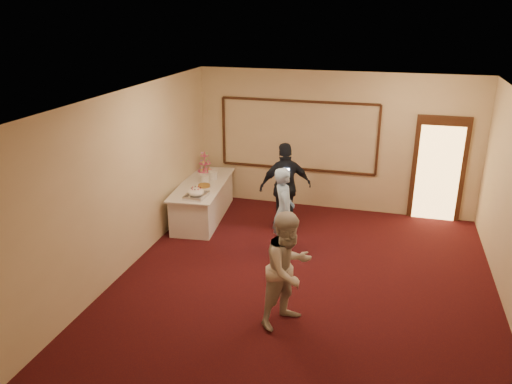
% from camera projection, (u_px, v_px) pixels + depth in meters
% --- Properties ---
extents(floor, '(7.00, 7.00, 0.00)m').
position_uv_depth(floor, '(303.00, 286.00, 8.03)').
color(floor, black).
rests_on(floor, ground).
extents(room_walls, '(6.04, 7.04, 3.02)m').
position_uv_depth(room_walls, '(307.00, 166.00, 7.33)').
color(room_walls, beige).
rests_on(room_walls, floor).
extents(wall_molding, '(3.45, 0.04, 1.55)m').
position_uv_depth(wall_molding, '(298.00, 136.00, 10.81)').
color(wall_molding, '#32190F').
rests_on(wall_molding, room_walls).
extents(doorway, '(1.05, 0.07, 2.20)m').
position_uv_depth(doorway, '(438.00, 170.00, 10.24)').
color(doorway, '#32190F').
rests_on(doorway, floor).
extents(buffet_table, '(1.13, 2.39, 0.77)m').
position_uv_depth(buffet_table, '(203.00, 200.00, 10.52)').
color(buffet_table, silver).
rests_on(buffet_table, floor).
extents(pavlova_tray, '(0.39, 0.55, 0.19)m').
position_uv_depth(pavlova_tray, '(196.00, 193.00, 9.58)').
color(pavlova_tray, '#ADAEB4').
rests_on(pavlova_tray, buffet_table).
extents(cupcake_stand, '(0.33, 0.33, 0.49)m').
position_uv_depth(cupcake_stand, '(205.00, 164.00, 11.10)').
color(cupcake_stand, '#E9518F').
rests_on(cupcake_stand, buffet_table).
extents(plate_stack_a, '(0.19, 0.19, 0.16)m').
position_uv_depth(plate_stack_a, '(205.00, 179.00, 10.43)').
color(plate_stack_a, white).
rests_on(plate_stack_a, buffet_table).
extents(plate_stack_b, '(0.21, 0.21, 0.17)m').
position_uv_depth(plate_stack_b, '(213.00, 175.00, 10.64)').
color(plate_stack_b, white).
rests_on(plate_stack_b, buffet_table).
extents(tart, '(0.28, 0.28, 0.06)m').
position_uv_depth(tart, '(204.00, 186.00, 10.16)').
color(tart, white).
rests_on(tart, buffet_table).
extents(man, '(0.57, 0.69, 1.61)m').
position_uv_depth(man, '(284.00, 211.00, 8.88)').
color(man, '#9AC2F4').
rests_on(man, floor).
extents(woman, '(0.98, 1.03, 1.67)m').
position_uv_depth(woman, '(288.00, 269.00, 6.83)').
color(woman, beige).
rests_on(woman, floor).
extents(guest, '(1.12, 0.85, 1.77)m').
position_uv_depth(guest, '(285.00, 187.00, 9.85)').
color(guest, black).
rests_on(guest, floor).
extents(camera_flash, '(0.08, 0.06, 0.05)m').
position_uv_depth(camera_flash, '(287.00, 170.00, 9.56)').
color(camera_flash, white).
rests_on(camera_flash, guest).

